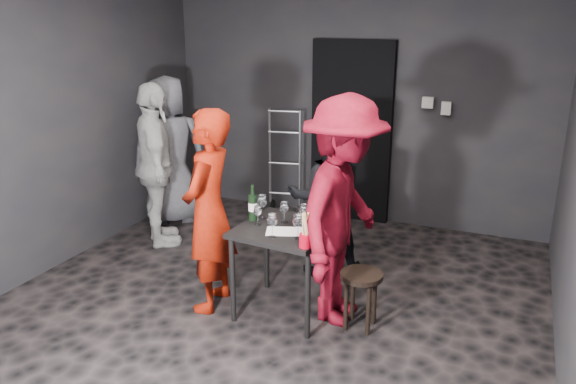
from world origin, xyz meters
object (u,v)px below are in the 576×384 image
at_px(tasting_table, 285,238).
at_px(stool, 361,285).
at_px(breadstick_cup, 305,231).
at_px(bystander_grey, 169,140).
at_px(man_maroon, 344,187).
at_px(hand_truck, 283,198).
at_px(wine_bottle, 253,207).
at_px(woman_black, 326,197).
at_px(bystander_cream, 155,154).
at_px(server_red, 208,199).

relative_size(tasting_table, stool, 1.60).
xyz_separation_m(stool, breadstick_cup, (-0.36, -0.30, 0.51)).
bearing_deg(bystander_grey, man_maroon, 114.04).
height_order(hand_truck, wine_bottle, hand_truck).
relative_size(stool, woman_black, 0.31).
relative_size(hand_truck, bystander_cream, 0.65).
bearing_deg(stool, bystander_cream, 161.91).
bearing_deg(tasting_table, stool, -0.77).
xyz_separation_m(stool, wine_bottle, (-0.96, 0.05, 0.50)).
distance_m(tasting_table, wine_bottle, 0.38).
bearing_deg(bystander_cream, breadstick_cup, -158.77).
xyz_separation_m(bystander_grey, wine_bottle, (1.75, -1.37, -0.12)).
height_order(stool, server_red, server_red).
xyz_separation_m(hand_truck, man_maroon, (1.38, -2.00, 0.88)).
xyz_separation_m(stool, server_red, (-1.26, -0.14, 0.58)).
bearing_deg(wine_bottle, breadstick_cup, -30.37).
relative_size(hand_truck, bystander_grey, 0.66).
distance_m(hand_truck, bystander_cream, 1.75).
bearing_deg(woman_black, breadstick_cup, 77.28).
bearing_deg(server_red, stool, 89.01).
relative_size(wine_bottle, breadstick_cup, 1.06).
xyz_separation_m(man_maroon, breadstick_cup, (-0.16, -0.40, -0.23)).
distance_m(bystander_cream, breadstick_cup, 2.37).
bearing_deg(woman_black, stool, 100.68).
bearing_deg(hand_truck, stool, -66.07).
distance_m(tasting_table, bystander_grey, 2.52).
distance_m(stool, breadstick_cup, 0.69).
relative_size(stool, bystander_cream, 0.24).
xyz_separation_m(tasting_table, wine_bottle, (-0.31, 0.04, 0.22)).
bearing_deg(stool, woman_black, 125.07).
bearing_deg(wine_bottle, bystander_cream, 153.41).
distance_m(man_maroon, bystander_grey, 2.84).
bearing_deg(woman_black, hand_truck, -76.49).
relative_size(tasting_table, breadstick_cup, 2.63).
bearing_deg(hand_truck, bystander_grey, -161.90).
bearing_deg(man_maroon, woman_black, 30.92).
distance_m(bystander_cream, wine_bottle, 1.68).
bearing_deg(wine_bottle, stool, -3.13).
relative_size(hand_truck, woman_black, 0.86).
xyz_separation_m(bystander_cream, breadstick_cup, (2.10, -1.10, -0.12)).
xyz_separation_m(server_red, wine_bottle, (0.31, 0.19, -0.09)).
height_order(tasting_table, man_maroon, man_maroon).
height_order(woman_black, bystander_grey, bystander_grey).
distance_m(tasting_table, man_maroon, 0.65).
distance_m(man_maroon, breadstick_cup, 0.49).
xyz_separation_m(hand_truck, wine_bottle, (0.62, -2.05, 0.63)).
xyz_separation_m(stool, woman_black, (-0.59, 0.84, 0.39)).
height_order(hand_truck, bystander_cream, bystander_cream).
relative_size(tasting_table, server_red, 0.39).
xyz_separation_m(server_red, bystander_cream, (-1.19, 0.94, 0.04)).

